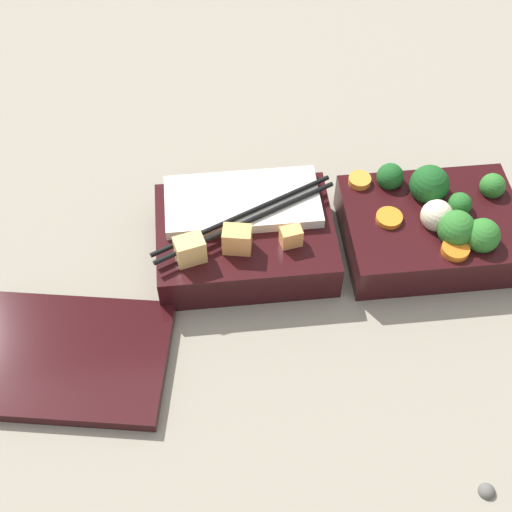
{
  "coord_description": "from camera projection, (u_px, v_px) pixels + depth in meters",
  "views": [
    {
      "loc": [
        0.15,
        0.47,
        0.62
      ],
      "look_at": [
        0.1,
        0.03,
        0.05
      ],
      "focal_mm": 50.0,
      "sensor_mm": 36.0,
      "label": 1
    }
  ],
  "objects": [
    {
      "name": "bento_tray_vegetable",
      "position": [
        433.0,
        224.0,
        0.77
      ],
      "size": [
        0.19,
        0.14,
        0.08
      ],
      "color": "black",
      "rests_on": "ground_plane"
    },
    {
      "name": "pebble_2",
      "position": [
        487.0,
        490.0,
        0.62
      ],
      "size": [
        0.02,
        0.02,
        0.02
      ],
      "primitive_type": "sphere",
      "color": "#595651",
      "rests_on": "ground_plane"
    },
    {
      "name": "bento_tray_rice",
      "position": [
        244.0,
        235.0,
        0.76
      ],
      "size": [
        0.2,
        0.14,
        0.08
      ],
      "color": "black",
      "rests_on": "ground_plane"
    },
    {
      "name": "bento_lid",
      "position": [
        74.0,
        358.0,
        0.7
      ],
      "size": [
        0.2,
        0.17,
        0.01
      ],
      "primitive_type": "cube",
      "rotation": [
        0.0,
        0.0,
        -0.17
      ],
      "color": "black",
      "rests_on": "ground_plane"
    },
    {
      "name": "ground_plane",
      "position": [
        345.0,
        249.0,
        0.79
      ],
      "size": [
        3.0,
        3.0,
        0.0
      ],
      "primitive_type": "plane",
      "color": "gray"
    }
  ]
}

